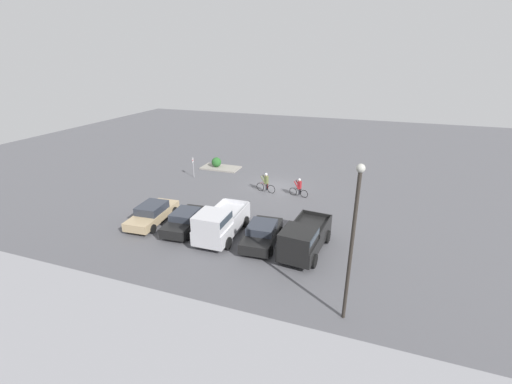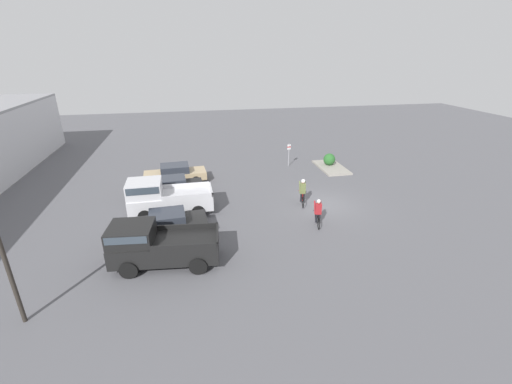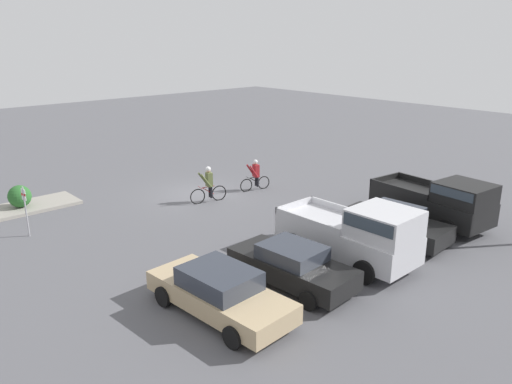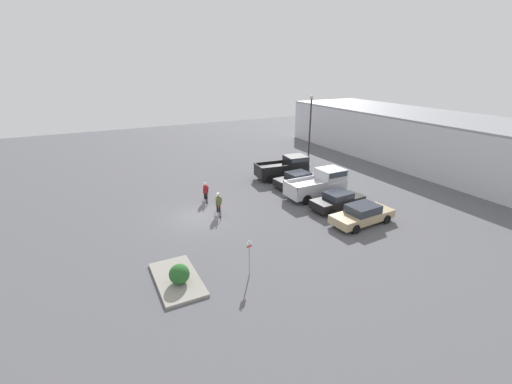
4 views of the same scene
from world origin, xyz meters
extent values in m
plane|color=#56565B|center=(0.00, 0.00, 0.00)|extent=(80.00, 80.00, 0.00)
cube|color=black|center=(-4.92, 9.93, 0.84)|extent=(2.49, 5.16, 0.93)
cube|color=black|center=(-4.78, 11.42, 1.71)|extent=(2.04, 2.16, 0.80)
cube|color=#333D47|center=(-4.78, 11.42, 1.88)|extent=(2.09, 2.01, 0.35)
cube|color=black|center=(-5.98, 9.03, 1.43)|extent=(0.37, 2.99, 0.25)
cube|color=black|center=(-4.05, 8.84, 1.43)|extent=(0.37, 2.99, 0.25)
cube|color=black|center=(-5.16, 7.49, 1.43)|extent=(2.02, 0.27, 0.25)
cylinder|color=black|center=(-5.78, 11.57, 0.42)|extent=(0.30, 0.85, 0.83)
cylinder|color=black|center=(-3.77, 11.37, 0.42)|extent=(0.30, 0.85, 0.83)
cylinder|color=black|center=(-6.07, 8.49, 0.42)|extent=(0.30, 0.85, 0.83)
cylinder|color=black|center=(-4.06, 8.29, 0.42)|extent=(0.30, 0.85, 0.83)
cube|color=black|center=(-2.12, 9.97, 0.58)|extent=(2.11, 4.37, 0.64)
cube|color=#2D333D|center=(-2.12, 9.97, 1.14)|extent=(1.77, 2.02, 0.47)
cylinder|color=black|center=(-3.13, 11.27, 0.30)|extent=(0.22, 0.62, 0.61)
cylinder|color=black|center=(-1.29, 11.39, 0.30)|extent=(0.22, 0.62, 0.61)
cylinder|color=black|center=(-2.95, 8.55, 0.30)|extent=(0.22, 0.62, 0.61)
cylinder|color=black|center=(-1.11, 8.66, 0.30)|extent=(0.22, 0.62, 0.61)
cube|color=silver|center=(0.68, 9.83, 0.84)|extent=(2.13, 5.09, 0.95)
cube|color=silver|center=(0.66, 11.35, 1.79)|extent=(1.92, 2.05, 0.95)
cube|color=#333D47|center=(0.66, 11.35, 2.00)|extent=(1.98, 1.89, 0.42)
cube|color=silver|center=(-0.30, 8.81, 1.44)|extent=(0.12, 3.04, 0.25)
cube|color=silver|center=(1.68, 8.83, 1.44)|extent=(0.12, 3.04, 0.25)
cube|color=silver|center=(0.71, 7.34, 1.44)|extent=(2.06, 0.11, 0.25)
cylinder|color=black|center=(-0.37, 11.39, 0.41)|extent=(0.23, 0.82, 0.81)
cylinder|color=black|center=(1.69, 11.42, 0.41)|extent=(0.23, 0.82, 0.81)
cylinder|color=black|center=(-0.33, 8.25, 0.41)|extent=(0.23, 0.82, 0.81)
cylinder|color=black|center=(1.73, 8.28, 0.41)|extent=(0.23, 0.82, 0.81)
cube|color=black|center=(3.48, 9.89, 0.58)|extent=(2.00, 4.37, 0.64)
cube|color=#2D333D|center=(3.48, 9.89, 1.13)|extent=(1.66, 2.02, 0.46)
cylinder|color=black|center=(2.53, 11.19, 0.30)|extent=(0.22, 0.62, 0.61)
cylinder|color=black|center=(4.24, 11.31, 0.30)|extent=(0.22, 0.62, 0.61)
cylinder|color=black|center=(2.72, 8.47, 0.30)|extent=(0.22, 0.62, 0.61)
cylinder|color=black|center=(4.42, 8.59, 0.30)|extent=(0.22, 0.62, 0.61)
cube|color=tan|center=(6.28, 9.73, 0.56)|extent=(2.10, 4.79, 0.58)
cube|color=#2D333D|center=(6.28, 9.73, 1.12)|extent=(1.75, 2.21, 0.55)
cylinder|color=black|center=(5.28, 11.16, 0.31)|extent=(0.22, 0.64, 0.63)
cylinder|color=black|center=(7.08, 11.28, 0.31)|extent=(0.22, 0.64, 0.63)
cylinder|color=black|center=(5.48, 8.17, 0.31)|extent=(0.22, 0.64, 0.63)
cylinder|color=black|center=(7.28, 8.29, 0.31)|extent=(0.22, 0.64, 0.63)
torus|color=black|center=(0.97, 1.24, 0.36)|extent=(0.76, 0.21, 0.77)
torus|color=black|center=(-0.13, 1.48, 0.36)|extent=(0.76, 0.21, 0.77)
cylinder|color=maroon|center=(0.42, 1.36, 0.55)|extent=(0.58, 0.16, 0.41)
cylinder|color=maroon|center=(0.42, 1.36, 0.76)|extent=(0.62, 0.17, 0.04)
cylinder|color=maroon|center=(0.23, 1.40, 0.55)|extent=(0.04, 0.04, 0.38)
cylinder|color=maroon|center=(0.84, 1.27, 0.79)|extent=(0.12, 0.45, 0.02)
cylinder|color=black|center=(0.33, 1.47, 0.50)|extent=(0.14, 0.14, 0.57)
cylinder|color=black|center=(0.29, 1.29, 0.50)|extent=(0.14, 0.14, 0.57)
cube|color=#5B6638|center=(0.37, 1.37, 1.13)|extent=(0.31, 0.40, 0.68)
cylinder|color=#5B6638|center=(0.62, 1.49, 1.13)|extent=(0.56, 0.21, 0.73)
cylinder|color=#5B6638|center=(0.55, 1.15, 1.13)|extent=(0.56, 0.21, 0.73)
sphere|color=tan|center=(0.39, 1.36, 1.58)|extent=(0.23, 0.23, 0.23)
sphere|color=silver|center=(0.39, 1.36, 1.64)|extent=(0.25, 0.25, 0.25)
torus|color=black|center=(-2.05, 1.29, 0.32)|extent=(0.69, 0.20, 0.70)
torus|color=black|center=(-3.07, 1.51, 0.32)|extent=(0.69, 0.20, 0.70)
cylinder|color=black|center=(-2.56, 1.40, 0.50)|extent=(0.54, 0.15, 0.37)
cylinder|color=black|center=(-2.56, 1.40, 0.69)|extent=(0.57, 0.16, 0.04)
cylinder|color=black|center=(-2.73, 1.44, 0.50)|extent=(0.04, 0.04, 0.34)
cylinder|color=black|center=(-2.17, 1.32, 0.71)|extent=(0.12, 0.45, 0.02)
cylinder|color=black|center=(-2.64, 1.51, 0.46)|extent=(0.14, 0.14, 0.52)
cylinder|color=black|center=(-2.68, 1.34, 0.46)|extent=(0.14, 0.14, 0.52)
cube|color=maroon|center=(-2.61, 1.41, 1.04)|extent=(0.31, 0.40, 0.64)
cylinder|color=maroon|center=(-2.37, 1.54, 1.04)|extent=(0.53, 0.20, 0.70)
cylinder|color=maroon|center=(-2.44, 1.20, 1.04)|extent=(0.53, 0.20, 0.70)
sphere|color=tan|center=(-2.58, 1.41, 1.46)|extent=(0.20, 0.20, 0.20)
sphere|color=silver|center=(-2.58, 1.41, 1.51)|extent=(0.22, 0.22, 0.22)
cylinder|color=#9E9EA3|center=(8.36, -0.01, 1.03)|extent=(0.06, 0.06, 2.07)
cube|color=white|center=(8.36, -0.01, 1.74)|extent=(0.07, 0.30, 0.45)
cube|color=red|center=(8.36, -0.01, 1.74)|extent=(0.07, 0.30, 0.10)
cube|color=gray|center=(7.08, -3.52, 0.07)|extent=(4.04, 2.12, 0.15)
sphere|color=#286028|center=(7.55, -3.49, 0.66)|extent=(1.03, 1.03, 1.03)
camera|label=1|loc=(-8.20, 28.26, 11.20)|focal=24.00mm
camera|label=2|loc=(-19.46, 8.45, 9.55)|focal=24.00mm
camera|label=3|loc=(14.03, 19.89, 7.68)|focal=35.00mm
camera|label=4|loc=(22.19, -6.66, 10.49)|focal=24.00mm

